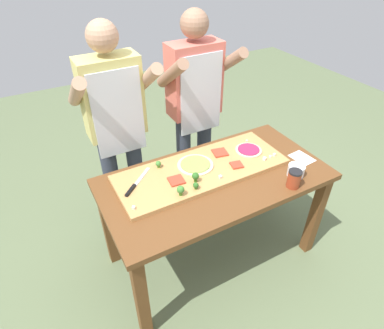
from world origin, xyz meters
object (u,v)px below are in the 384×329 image
at_px(pizza_slice_center, 220,153).
at_px(flour_cup, 296,171).
at_px(pizza_whole_pesto_green, 195,165).
at_px(pizza_slice_near_left, 237,165).
at_px(prep_table, 215,190).
at_px(recipe_note, 302,158).
at_px(cheese_crumble_d, 264,159).
at_px(cheese_crumble_a, 274,155).
at_px(cheese_crumble_e, 247,141).
at_px(broccoli_floret_front_left, 195,176).
at_px(broccoli_floret_front_mid, 181,190).
at_px(cheese_crumble_c, 220,177).
at_px(cook_left, 116,121).
at_px(cheese_crumble_f, 134,208).
at_px(pizza_slice_far_right, 176,180).
at_px(pizza_whole_beet_magenta, 249,150).
at_px(chefs_knife, 135,185).
at_px(broccoli_floret_back_right, 158,164).
at_px(broccoli_floret_back_left, 196,185).
at_px(cook_right, 195,102).
at_px(sauce_jar, 294,179).
at_px(cheese_crumble_b, 270,157).

height_order(pizza_slice_center, flour_cup, flour_cup).
distance_m(pizza_whole_pesto_green, pizza_slice_near_left, 0.28).
height_order(prep_table, recipe_note, recipe_note).
xyz_separation_m(cheese_crumble_d, flour_cup, (0.09, -0.21, -0.00)).
xyz_separation_m(cheese_crumble_a, cheese_crumble_e, (-0.06, 0.24, -0.00)).
bearing_deg(broccoli_floret_front_left, broccoli_floret_front_mid, -154.04).
distance_m(cheese_crumble_c, recipe_note, 0.66).
relative_size(broccoli_floret_front_left, cheese_crumble_c, 3.54).
xyz_separation_m(pizza_slice_center, broccoli_floret_front_left, (-0.31, -0.19, 0.03)).
xyz_separation_m(cheese_crumble_c, cook_left, (-0.43, 0.70, 0.18)).
bearing_deg(cheese_crumble_f, pizza_slice_far_right, 17.86).
distance_m(pizza_whole_beet_magenta, cheese_crumble_e, 0.12).
distance_m(chefs_knife, broccoli_floret_back_right, 0.23).
xyz_separation_m(prep_table, broccoli_floret_back_right, (-0.30, 0.24, 0.17)).
height_order(prep_table, chefs_knife, chefs_knife).
distance_m(prep_table, cheese_crumble_a, 0.49).
bearing_deg(pizza_slice_far_right, cheese_crumble_c, -22.33).
height_order(prep_table, broccoli_floret_front_mid, broccoli_floret_front_mid).
bearing_deg(cheese_crumble_c, cheese_crumble_e, 33.38).
bearing_deg(broccoli_floret_front_left, cook_left, 113.22).
relative_size(pizza_whole_pesto_green, pizza_slice_near_left, 3.19).
bearing_deg(broccoli_floret_back_left, broccoli_floret_back_right, 109.68).
relative_size(pizza_slice_near_left, cook_right, 0.05).
bearing_deg(broccoli_floret_front_mid, cheese_crumble_c, 4.23).
xyz_separation_m(cheese_crumble_e, cook_right, (-0.21, 0.43, 0.19)).
bearing_deg(recipe_note, prep_table, 170.11).
bearing_deg(pizza_slice_near_left, pizza_whole_pesto_green, 151.13).
relative_size(pizza_whole_pesto_green, broccoli_floret_back_right, 4.75).
relative_size(pizza_slice_near_left, flour_cup, 0.70).
height_order(pizza_whole_pesto_green, pizza_slice_far_right, pizza_whole_pesto_green).
relative_size(recipe_note, cook_left, 0.09).
bearing_deg(cheese_crumble_e, broccoli_floret_back_right, 178.13).
relative_size(cheese_crumble_e, sauce_jar, 0.11).
relative_size(pizza_whole_pesto_green, cheese_crumble_c, 12.88).
distance_m(pizza_slice_near_left, cheese_crumble_e, 0.32).
bearing_deg(prep_table, pizza_whole_pesto_green, 118.21).
relative_size(broccoli_floret_front_mid, cheese_crumble_b, 4.15).
height_order(pizza_slice_near_left, cheese_crumble_c, cheese_crumble_c).
bearing_deg(broccoli_floret_front_mid, pizza_slice_near_left, 9.85).
xyz_separation_m(pizza_slice_far_right, broccoli_floret_front_mid, (-0.03, -0.13, 0.03)).
xyz_separation_m(broccoli_floret_front_left, broccoli_floret_back_right, (-0.14, 0.25, -0.01)).
height_order(cheese_crumble_b, cheese_crumble_f, cheese_crumble_f).
distance_m(cheese_crumble_e, flour_cup, 0.46).
bearing_deg(sauce_jar, cook_left, 130.27).
bearing_deg(broccoli_floret_back_left, broccoli_floret_front_mid, -177.25).
height_order(broccoli_floret_front_left, broccoli_floret_front_mid, same).
xyz_separation_m(pizza_whole_pesto_green, cheese_crumble_c, (0.07, -0.19, 0.00)).
bearing_deg(cheese_crumble_a, cheese_crumble_e, 103.56).
xyz_separation_m(cheese_crumble_d, cook_left, (-0.81, 0.67, 0.18)).
bearing_deg(cheese_crumble_a, pizza_slice_center, 146.74).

